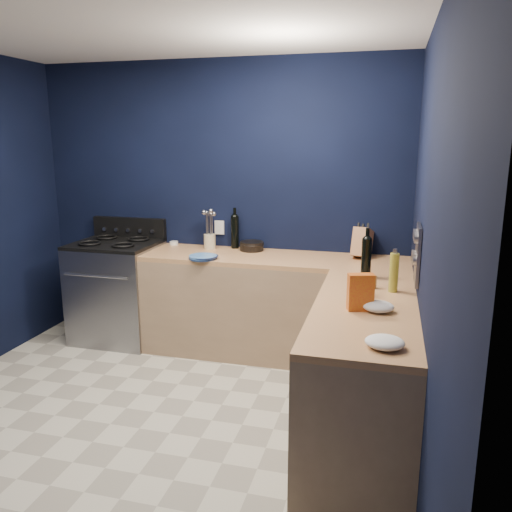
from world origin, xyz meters
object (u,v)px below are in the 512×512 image
(gas_range, at_px, (118,292))
(plate_stack, at_px, (203,257))
(knife_block, at_px, (362,243))
(crouton_bag, at_px, (360,292))
(utensil_crock, at_px, (210,241))

(gas_range, relative_size, plate_stack, 3.86)
(knife_block, relative_size, crouton_bag, 1.10)
(gas_range, xyz_separation_m, utensil_crock, (0.88, 0.19, 0.51))
(gas_range, height_order, crouton_bag, crouton_bag)
(utensil_crock, height_order, crouton_bag, crouton_bag)
(crouton_bag, bearing_deg, gas_range, 134.87)
(plate_stack, relative_size, utensil_crock, 1.76)
(utensil_crock, xyz_separation_m, crouton_bag, (1.46, -1.42, 0.04))
(crouton_bag, bearing_deg, knife_block, 75.51)
(utensil_crock, bearing_deg, gas_range, -167.93)
(plate_stack, distance_m, crouton_bag, 1.71)
(plate_stack, xyz_separation_m, utensil_crock, (-0.08, 0.41, 0.05))
(utensil_crock, bearing_deg, crouton_bag, -44.29)
(crouton_bag, bearing_deg, plate_stack, 126.31)
(gas_range, height_order, plate_stack, plate_stack)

